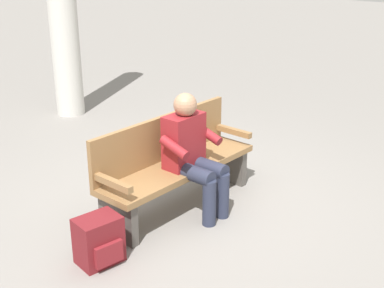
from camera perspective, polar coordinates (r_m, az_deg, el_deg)
The scene contains 4 objects.
ground_plane at distance 5.27m, azimuth -1.37°, elevation -6.78°, with size 40.00×40.00×0.00m, color gray.
bench_near at distance 5.12m, azimuth -2.01°, elevation -1.99°, with size 1.84×0.65×0.90m.
person_seated at distance 4.92m, azimuth 0.07°, elevation -0.83°, with size 0.60×0.60×1.18m.
backpack at distance 4.40m, azimuth -10.07°, elevation -10.31°, with size 0.41×0.36×0.40m.
Camera 1 is at (3.72, 2.80, 2.48)m, focal length 49.01 mm.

